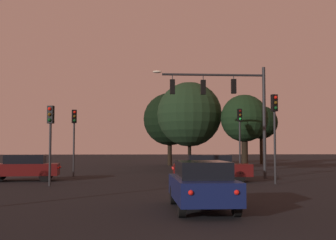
{
  "coord_description": "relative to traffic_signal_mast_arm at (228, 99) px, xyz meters",
  "views": [
    {
      "loc": [
        -1.49,
        -7.09,
        1.97
      ],
      "look_at": [
        0.45,
        21.89,
        3.73
      ],
      "focal_mm": 47.48,
      "sensor_mm": 36.0,
      "label": 1
    }
  ],
  "objects": [
    {
      "name": "car_nearside_lane",
      "position": [
        -3.57,
        -13.14,
        -4.14
      ],
      "size": [
        1.77,
        4.47,
        1.52
      ],
      "color": "#0F1947",
      "rests_on": "ground"
    },
    {
      "name": "tree_behind_sign",
      "position": [
        2.97,
        8.19,
        -0.7
      ],
      "size": [
        3.81,
        3.81,
        6.18
      ],
      "color": "black",
      "rests_on": "ground"
    },
    {
      "name": "traffic_light_corner_left",
      "position": [
        -10.0,
        -4.3,
        -2.06
      ],
      "size": [
        0.35,
        0.38,
        4.05
      ],
      "color": "#232326",
      "rests_on": "ground"
    },
    {
      "name": "traffic_signal_mast_arm",
      "position": [
        0.0,
        0.0,
        0.0
      ],
      "size": [
        7.04,
        0.4,
        6.94
      ],
      "color": "#232326",
      "rests_on": "ground"
    },
    {
      "name": "traffic_light_corner_right",
      "position": [
        -9.87,
        3.11,
        -1.79
      ],
      "size": [
        0.36,
        0.39,
        4.46
      ],
      "color": "#232326",
      "rests_on": "ground"
    },
    {
      "name": "car_crossing_right",
      "position": [
        -1.44,
        -2.0,
        -4.14
      ],
      "size": [
        4.52,
        1.97,
        1.52
      ],
      "color": "#4C0F0F",
      "rests_on": "ground"
    },
    {
      "name": "tree_center_horizon",
      "position": [
        8.46,
        22.91,
        -0.19
      ],
      "size": [
        3.82,
        3.82,
        6.68
      ],
      "color": "black",
      "rests_on": "ground"
    },
    {
      "name": "car_crossing_left",
      "position": [
        -12.2,
        -0.74,
        -4.15
      ],
      "size": [
        4.27,
        2.05,
        1.52
      ],
      "color": "#4C0F0F",
      "rests_on": "ground"
    },
    {
      "name": "traffic_light_median",
      "position": [
        1.68,
        -3.9,
        -1.59
      ],
      "size": [
        0.36,
        0.38,
        4.76
      ],
      "color": "#232326",
      "rests_on": "ground"
    },
    {
      "name": "ground_plane",
      "position": [
        -4.07,
        4.58,
        -4.94
      ],
      "size": [
        168.0,
        168.0,
        0.0
      ],
      "primitive_type": "plane",
      "color": "black",
      "rests_on": "ground"
    },
    {
      "name": "tree_left_far",
      "position": [
        -2.25,
        19.74,
        -0.06
      ],
      "size": [
        5.55,
        5.55,
        7.67
      ],
      "color": "black",
      "rests_on": "ground"
    },
    {
      "name": "tree_right_cluster",
      "position": [
        -1.19,
        10.75,
        -0.19
      ],
      "size": [
        5.54,
        5.54,
        7.53
      ],
      "color": "black",
      "rests_on": "ground"
    },
    {
      "name": "traffic_light_far_side",
      "position": [
        1.63,
        4.04,
        -1.65
      ],
      "size": [
        0.33,
        0.37,
        4.67
      ],
      "color": "#232326",
      "rests_on": "ground"
    }
  ]
}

